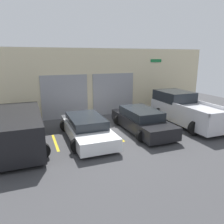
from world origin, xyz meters
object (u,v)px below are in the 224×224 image
(van_right, at_px, (142,121))
(sedan_side, at_px, (18,129))
(pickup_truck, at_px, (185,110))
(sedan_white, at_px, (86,128))

(van_right, bearing_deg, sedan_side, -179.79)
(pickup_truck, distance_m, van_right, 3.12)
(sedan_white, relative_size, sedan_side, 0.98)
(sedan_side, bearing_deg, pickup_truck, 1.64)
(sedan_white, relative_size, van_right, 1.03)
(pickup_truck, height_order, sedan_side, pickup_truck)
(pickup_truck, height_order, van_right, pickup_truck)
(pickup_truck, bearing_deg, van_right, -175.50)
(sedan_white, distance_m, sedan_side, 3.11)
(sedan_side, height_order, van_right, sedan_side)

